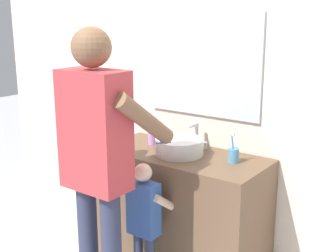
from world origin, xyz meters
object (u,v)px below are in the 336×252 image
toothbrush_cup (234,155)px  adult_parent (98,148)px  soap_bottle (152,136)px  child_toddler (145,216)px

toothbrush_cup → adult_parent: adult_parent is taller
toothbrush_cup → soap_bottle: size_ratio=1.25×
toothbrush_cup → soap_bottle: 0.68m
toothbrush_cup → soap_bottle: toothbrush_cup is taller
soap_bottle → adult_parent: bearing=-75.3°
child_toddler → adult_parent: adult_parent is taller
soap_bottle → child_toddler: bearing=-57.0°
soap_bottle → adult_parent: size_ratio=0.10×
toothbrush_cup → soap_bottle: bearing=179.0°
toothbrush_cup → adult_parent: (-0.48, -0.73, 0.14)m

